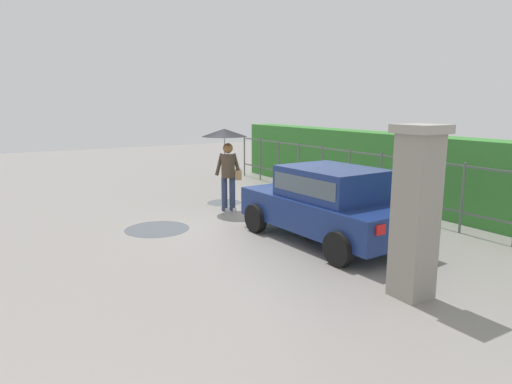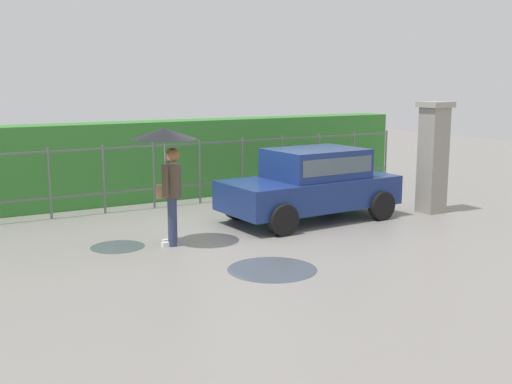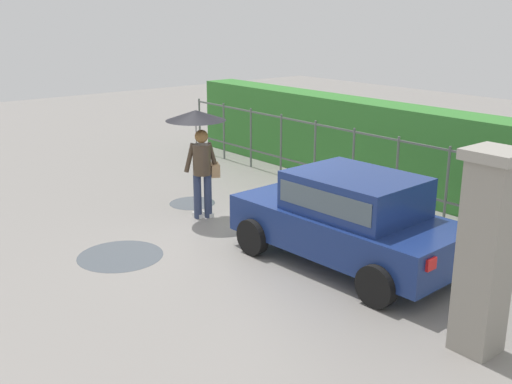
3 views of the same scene
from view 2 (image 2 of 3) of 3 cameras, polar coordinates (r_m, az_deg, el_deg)
name	(u,v)px [view 2 (image 2 of 3)]	position (r m, az deg, el deg)	size (l,w,h in m)	color
ground_plane	(254,235)	(11.92, -0.20, -3.91)	(40.00, 40.00, 0.00)	gray
car	(312,181)	(13.15, 5.06, 0.96)	(3.80, 2.00, 1.48)	navy
pedestrian	(167,156)	(11.00, -8.04, 3.27)	(1.13, 1.13, 2.07)	#2D3856
gate_pillar	(433,156)	(14.29, 15.68, 3.12)	(0.60, 0.60, 2.42)	gray
fence_section	(177,170)	(14.66, -7.13, 1.94)	(12.65, 0.05, 1.50)	#59605B
hedge_row	(160,160)	(15.62, -8.67, 2.87)	(13.60, 0.90, 1.90)	#387F33
puddle_near	(272,269)	(9.81, 1.47, -6.98)	(1.39, 1.39, 0.00)	#4C545B
puddle_far	(118,247)	(11.35, -12.38, -4.85)	(0.94, 0.94, 0.00)	#4C545B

